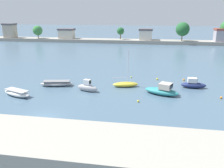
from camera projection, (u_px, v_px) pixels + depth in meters
name	position (u px, v px, depth m)	size (l,w,h in m)	color
ground_plane	(42.00, 119.00, 27.32)	(400.00, 400.00, 0.00)	#476075
seawall_embankment	(5.00, 142.00, 20.49)	(86.30, 6.39, 2.11)	#9E998C
moored_boat_0	(17.00, 93.00, 34.64)	(5.14, 3.18, 0.97)	white
moored_boat_1	(57.00, 83.00, 39.41)	(5.65, 2.65, 0.90)	#9E9EA3
moored_boat_2	(87.00, 87.00, 36.71)	(3.70, 2.03, 1.89)	#9E9EA3
moored_boat_3	(125.00, 84.00, 39.01)	(4.43, 2.39, 6.22)	yellow
moored_boat_4	(162.00, 90.00, 35.21)	(5.61, 3.85, 1.84)	teal
moored_boat_5	(193.00, 84.00, 38.37)	(3.99, 1.52, 1.67)	navy
mooring_buoy_0	(138.00, 101.00, 32.39)	(0.30, 0.30, 0.30)	yellow
mooring_buoy_1	(221.00, 98.00, 33.66)	(0.33, 0.33, 0.33)	orange
mooring_buoy_2	(131.00, 77.00, 44.37)	(0.27, 0.27, 0.27)	yellow
mooring_buoy_3	(157.00, 79.00, 42.99)	(0.37, 0.37, 0.37)	yellow
mooring_buoy_4	(184.00, 80.00, 42.46)	(0.37, 0.37, 0.37)	orange
distant_shoreline	(134.00, 37.00, 93.42)	(123.72, 7.04, 9.01)	gray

